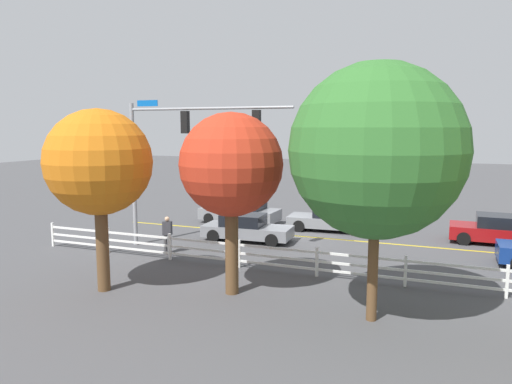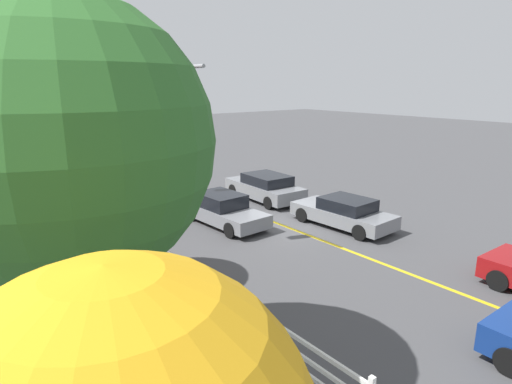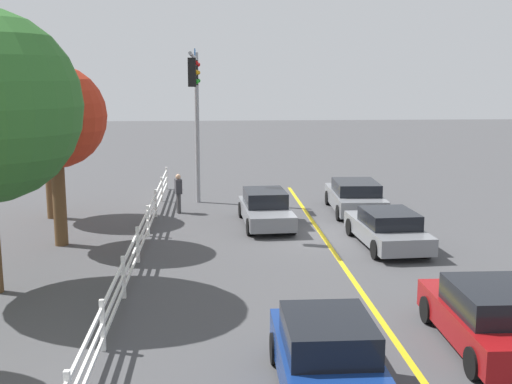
{
  "view_description": "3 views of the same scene",
  "coord_description": "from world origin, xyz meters",
  "px_view_note": "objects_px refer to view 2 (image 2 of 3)",
  "views": [
    {
      "loc": [
        -7.26,
        23.75,
        5.67
      ],
      "look_at": [
        1.09,
        2.32,
        2.57
      ],
      "focal_mm": 33.48,
      "sensor_mm": 36.0,
      "label": 1
    },
    {
      "loc": [
        -13.27,
        11.86,
        6.03
      ],
      "look_at": [
        -0.83,
        2.12,
        2.0
      ],
      "focal_mm": 30.26,
      "sensor_mm": 36.0,
      "label": 2
    },
    {
      "loc": [
        -22.31,
        4.0,
        5.81
      ],
      "look_at": [
        -0.41,
        2.47,
        1.73
      ],
      "focal_mm": 44.11,
      "sensor_mm": 36.0,
      "label": 3
    }
  ],
  "objects_px": {
    "tree_0": "(68,143)",
    "tree_2": "(43,145)",
    "car_1": "(265,187)",
    "pedestrian": "(122,205)",
    "car_4": "(344,212)",
    "car_3": "(223,210)"
  },
  "relations": [
    {
      "from": "car_3",
      "to": "car_4",
      "type": "distance_m",
      "value": 5.22
    },
    {
      "from": "car_4",
      "to": "pedestrian",
      "type": "relative_size",
      "value": 2.72
    },
    {
      "from": "car_1",
      "to": "tree_2",
      "type": "bearing_deg",
      "value": 114.04
    },
    {
      "from": "pedestrian",
      "to": "tree_0",
      "type": "xyz_separation_m",
      "value": [
        -9.71,
        4.41,
        4.09
      ]
    },
    {
      "from": "car_1",
      "to": "car_4",
      "type": "bearing_deg",
      "value": -178.87
    },
    {
      "from": "tree_2",
      "to": "car_4",
      "type": "bearing_deg",
      "value": -94.83
    },
    {
      "from": "car_3",
      "to": "tree_0",
      "type": "distance_m",
      "value": 11.63
    },
    {
      "from": "car_3",
      "to": "tree_2",
      "type": "height_order",
      "value": "tree_2"
    },
    {
      "from": "tree_0",
      "to": "tree_2",
      "type": "bearing_deg",
      "value": -7.18
    },
    {
      "from": "car_4",
      "to": "tree_0",
      "type": "relative_size",
      "value": 0.61
    },
    {
      "from": "car_3",
      "to": "tree_0",
      "type": "relative_size",
      "value": 0.6
    },
    {
      "from": "car_1",
      "to": "tree_0",
      "type": "relative_size",
      "value": 0.63
    },
    {
      "from": "tree_0",
      "to": "tree_2",
      "type": "distance_m",
      "value": 4.88
    },
    {
      "from": "pedestrian",
      "to": "car_3",
      "type": "bearing_deg",
      "value": 132.02
    },
    {
      "from": "car_4",
      "to": "car_3",
      "type": "bearing_deg",
      "value": 45.72
    },
    {
      "from": "car_1",
      "to": "car_3",
      "type": "distance_m",
      "value": 4.51
    },
    {
      "from": "car_1",
      "to": "pedestrian",
      "type": "distance_m",
      "value": 7.56
    },
    {
      "from": "car_1",
      "to": "car_3",
      "type": "xyz_separation_m",
      "value": [
        -2.03,
        4.03,
        -0.03
      ]
    },
    {
      "from": "pedestrian",
      "to": "tree_2",
      "type": "bearing_deg",
      "value": 38.69
    },
    {
      "from": "car_4",
      "to": "tree_2",
      "type": "xyz_separation_m",
      "value": [
        0.95,
        11.24,
        3.79
      ]
    },
    {
      "from": "tree_0",
      "to": "car_1",
      "type": "bearing_deg",
      "value": -52.06
    },
    {
      "from": "car_3",
      "to": "tree_2",
      "type": "xyz_separation_m",
      "value": [
        -2.5,
        7.33,
        3.76
      ]
    }
  ]
}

